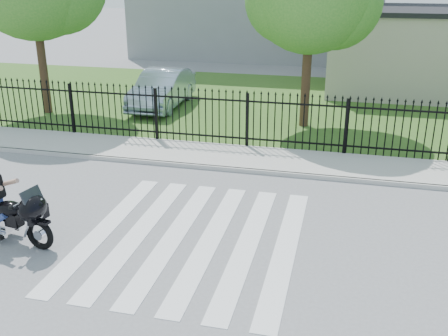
# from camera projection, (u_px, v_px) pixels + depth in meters

# --- Properties ---
(ground) EXTENTS (120.00, 120.00, 0.00)m
(ground) POSITION_uv_depth(u_px,v_px,m) (192.00, 238.00, 11.16)
(ground) COLOR slate
(ground) RESTS_ON ground
(crosswalk) EXTENTS (5.00, 5.50, 0.01)m
(crosswalk) POSITION_uv_depth(u_px,v_px,m) (192.00, 238.00, 11.16)
(crosswalk) COLOR silver
(crosswalk) RESTS_ON ground
(sidewalk) EXTENTS (40.00, 2.00, 0.12)m
(sidewalk) POSITION_uv_depth(u_px,v_px,m) (240.00, 158.00, 15.67)
(sidewalk) COLOR #ADAAA3
(sidewalk) RESTS_ON ground
(curb) EXTENTS (40.00, 0.12, 0.12)m
(curb) POSITION_uv_depth(u_px,v_px,m) (233.00, 169.00, 14.77)
(curb) COLOR #ADAAA3
(curb) RESTS_ON ground
(grass_strip) EXTENTS (40.00, 12.00, 0.02)m
(grass_strip) POSITION_uv_depth(u_px,v_px,m) (274.00, 103.00, 22.04)
(grass_strip) COLOR #355B1F
(grass_strip) RESTS_ON ground
(iron_fence) EXTENTS (26.00, 0.04, 1.80)m
(iron_fence) POSITION_uv_depth(u_px,v_px,m) (247.00, 122.00, 16.28)
(iron_fence) COLOR black
(iron_fence) RESTS_ON ground
(building_low) EXTENTS (10.00, 6.00, 3.50)m
(building_low) POSITION_uv_depth(u_px,v_px,m) (444.00, 53.00, 23.50)
(building_low) COLOR #B4AC96
(building_low) RESTS_ON ground
(parked_car) EXTENTS (1.64, 4.54, 1.49)m
(parked_car) POSITION_uv_depth(u_px,v_px,m) (162.00, 89.00, 21.24)
(parked_car) COLOR #95A8BC
(parked_car) RESTS_ON grass_strip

